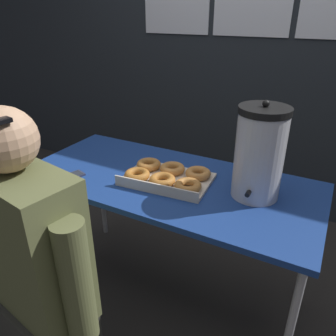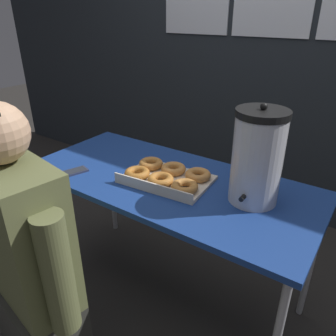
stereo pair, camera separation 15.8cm
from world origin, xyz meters
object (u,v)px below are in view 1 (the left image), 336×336
Objects in this scene: donut_box at (167,176)px; person_seated at (37,278)px; coffee_urn at (259,153)px; cell_phone at (69,177)px.

person_seated is (-0.21, -0.65, -0.19)m from donut_box.
cell_phone is at bearing -162.35° from coffee_urn.
coffee_urn is 0.91m from cell_phone.
person_seated is at bearing -131.01° from coffee_urn.
donut_box is 2.68× the size of cell_phone.
person_seated is (0.23, -0.45, -0.17)m from cell_phone.
donut_box is at bearing -170.60° from coffee_urn.
cell_phone is at bearing -159.96° from donut_box.
donut_box is 0.45m from coffee_urn.
person_seated is at bearing -44.30° from cell_phone.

